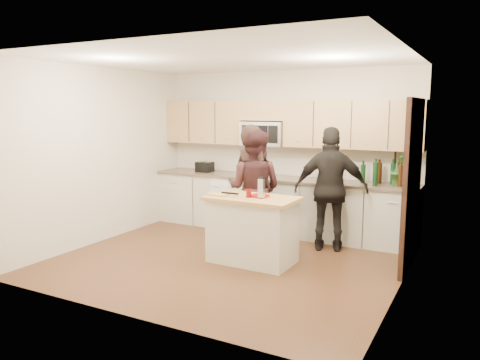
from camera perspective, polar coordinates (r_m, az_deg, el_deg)
The scene contains 21 objects.
floor at distance 6.53m, azimuth -1.43°, elevation -9.75°, with size 4.50×4.50×0.00m, color #502E1B.
room_shell at distance 6.20m, azimuth -1.49°, elevation 5.59°, with size 4.52×4.02×2.71m.
back_cabinetry at distance 7.87m, azimuth 4.61°, elevation -3.02°, with size 4.50×0.66×0.94m.
upper_cabinetry at distance 7.84m, azimuth 5.38°, elevation 7.02°, with size 4.50×0.33×0.75m.
microwave at distance 7.95m, azimuth 2.96°, elevation 5.68°, with size 0.76×0.41×0.40m.
doorway at distance 6.41m, azimuth 20.36°, elevation -0.00°, with size 0.06×1.25×2.20m.
framed_picture at distance 7.50m, azimuth 19.42°, elevation 2.18°, with size 0.30×0.03×0.38m.
dish_towel at distance 8.07m, azimuth -2.10°, elevation -0.34°, with size 0.34×0.60×0.48m.
island at distance 6.34m, azimuth 1.51°, elevation -6.03°, with size 1.22×0.73×0.90m.
red_plate at distance 6.29m, azimuth 2.42°, elevation -1.92°, with size 0.28×0.28×0.02m, color maroon.
box_grater at distance 6.11m, azimuth 2.61°, elevation -0.87°, with size 0.09×0.07×0.27m.
drink_glass at distance 6.20m, azimuth 1.06°, elevation -1.63°, with size 0.07×0.07×0.11m, color maroon.
cutting_board at distance 6.36m, azimuth -2.81°, elevation -1.79°, with size 0.28×0.17×0.02m, color tan.
tongs at distance 6.35m, azimuth -1.23°, elevation -1.61°, with size 0.26×0.03×0.02m, color black.
knife at distance 6.20m, azimuth -1.01°, elevation -1.93°, with size 0.20×0.02×0.01m, color silver.
toaster at distance 8.42m, azimuth -4.32°, elevation 1.59°, with size 0.28×0.22×0.18m.
bottle_cluster at distance 7.29m, azimuth 16.84°, elevation 0.91°, with size 0.63×0.36×0.41m.
orchid at distance 7.26m, azimuth 18.90°, elevation 1.20°, with size 0.26×0.21×0.48m, color #386C2B.
woman_left at distance 7.02m, azimuth 1.54°, elevation -0.72°, with size 0.67×0.44×1.84m, color black.
woman_center at distance 6.97m, azimuth 1.73°, elevation -1.10°, with size 0.86×0.67×1.76m, color black.
woman_right at distance 6.91m, azimuth 11.03°, elevation -1.13°, with size 1.06×0.44×1.81m, color black.
Camera 1 is at (3.05, -5.40, 2.06)m, focal length 35.00 mm.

